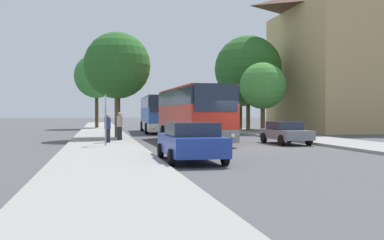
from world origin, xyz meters
name	(u,v)px	position (x,y,z in m)	size (l,w,h in m)	color
ground_plane	(238,148)	(0.00, 0.00, 0.00)	(300.00, 300.00, 0.00)	#4C4C4F
sidewalk_left	(104,149)	(-7.00, 0.00, 0.07)	(4.00, 120.00, 0.15)	gray
sidewalk_right	(357,145)	(7.00, 0.00, 0.07)	(4.00, 120.00, 0.15)	gray
bus_front	(192,114)	(-1.42, 5.15, 1.82)	(3.07, 11.02, 3.42)	gray
bus_middle	(157,113)	(-1.78, 19.89, 1.81)	(3.01, 11.82, 3.39)	silver
parked_car_left_curb	(191,141)	(-3.82, -5.98, 0.79)	(2.14, 4.60, 1.51)	#233D9E
parked_car_right_near	(285,132)	(3.70, 2.42, 0.71)	(2.01, 4.18, 1.35)	slate
parked_car_right_far	(208,123)	(4.15, 23.60, 0.80)	(2.12, 4.33, 1.54)	#B7B7BC
bus_stop_sign	(106,114)	(-6.90, 1.29, 1.81)	(0.08, 0.45, 2.69)	gray
pedestrian_waiting_near	(108,128)	(-6.75, 3.66, 0.99)	(0.36, 0.36, 1.67)	#23232D
pedestrian_waiting_far	(120,126)	(-5.95, 5.98, 1.05)	(0.36, 0.36, 1.77)	#23232D
tree_left_near	(97,76)	(-7.43, 31.14, 6.20)	(5.21, 5.21, 8.67)	#47331E
tree_left_far	(117,66)	(-5.94, 9.25, 5.19)	(4.68, 4.68, 7.40)	brown
tree_right_near	(263,86)	(7.17, 15.28, 4.29)	(4.17, 4.17, 6.24)	#513D23
tree_right_mid	(248,69)	(7.48, 20.19, 6.24)	(6.72, 6.72, 9.46)	brown
tree_right_far	(240,88)	(7.64, 23.16, 4.51)	(4.01, 4.01, 6.39)	brown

